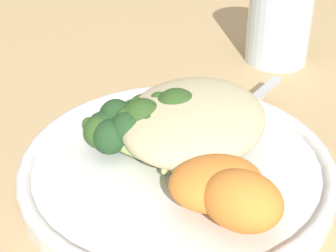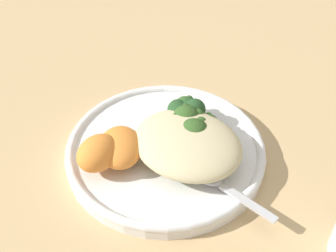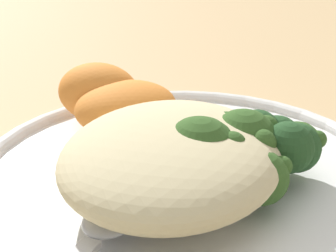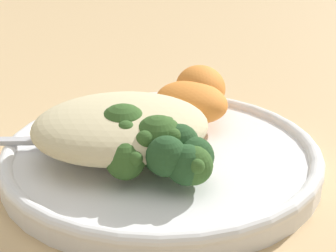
{
  "view_description": "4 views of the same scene",
  "coord_description": "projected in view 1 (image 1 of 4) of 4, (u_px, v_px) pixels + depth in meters",
  "views": [
    {
      "loc": [
        0.34,
        0.15,
        0.29
      ],
      "look_at": [
        0.01,
        -0.0,
        0.06
      ],
      "focal_mm": 60.0,
      "sensor_mm": 36.0,
      "label": 1
    },
    {
      "loc": [
        -0.23,
        0.36,
        0.45
      ],
      "look_at": [
        -0.0,
        -0.01,
        0.05
      ],
      "focal_mm": 50.0,
      "sensor_mm": 36.0,
      "label": 2
    },
    {
      "loc": [
        -0.29,
        -0.06,
        0.18
      ],
      "look_at": [
        0.02,
        0.01,
        0.04
      ],
      "focal_mm": 60.0,
      "sensor_mm": 36.0,
      "label": 3
    },
    {
      "loc": [
        -0.07,
        -0.4,
        0.22
      ],
      "look_at": [
        0.01,
        0.0,
        0.04
      ],
      "focal_mm": 60.0,
      "sensor_mm": 36.0,
      "label": 4
    }
  ],
  "objects": [
    {
      "name": "ground_plane",
      "position": [
        177.0,
        180.0,
        0.47
      ],
      "size": [
        4.0,
        4.0,
        0.0
      ],
      "primitive_type": "plane",
      "color": "tan"
    },
    {
      "name": "plate",
      "position": [
        182.0,
        170.0,
        0.46
      ],
      "size": [
        0.26,
        0.26,
        0.02
      ],
      "color": "white",
      "rests_on": "ground_plane"
    },
    {
      "name": "quinoa_mound",
      "position": [
        197.0,
        120.0,
        0.47
      ],
      "size": [
        0.14,
        0.12,
        0.04
      ],
      "primitive_type": "ellipsoid",
      "color": "beige",
      "rests_on": "plate"
    },
    {
      "name": "broccoli_stalk_0",
      "position": [
        222.0,
        133.0,
        0.46
      ],
      "size": [
        0.09,
        0.05,
        0.03
      ],
      "rotation": [
        0.0,
        0.0,
        2.71
      ],
      "color": "#ADC675",
      "rests_on": "plate"
    },
    {
      "name": "broccoli_stalk_1",
      "position": [
        196.0,
        122.0,
        0.47
      ],
      "size": [
        0.08,
        0.04,
        0.04
      ],
      "rotation": [
        0.0,
        0.0,
        3.2
      ],
      "color": "#ADC675",
      "rests_on": "plate"
    },
    {
      "name": "broccoli_stalk_2",
      "position": [
        177.0,
        117.0,
        0.47
      ],
      "size": [
        0.09,
        0.06,
        0.04
      ],
      "rotation": [
        0.0,
        0.0,
        3.57
      ],
      "color": "#ADC675",
      "rests_on": "plate"
    },
    {
      "name": "broccoli_stalk_3",
      "position": [
        153.0,
        124.0,
        0.48
      ],
      "size": [
        0.08,
        0.09,
        0.03
      ],
      "rotation": [
        0.0,
        0.0,
        3.99
      ],
      "color": "#ADC675",
      "rests_on": "plate"
    },
    {
      "name": "broccoli_stalk_4",
      "position": [
        147.0,
        127.0,
        0.46
      ],
      "size": [
        0.06,
        0.08,
        0.04
      ],
      "rotation": [
        0.0,
        0.0,
        4.23
      ],
      "color": "#ADC675",
      "rests_on": "plate"
    },
    {
      "name": "broccoli_stalk_5",
      "position": [
        128.0,
        143.0,
        0.46
      ],
      "size": [
        0.03,
        0.12,
        0.03
      ],
      "rotation": [
        0.0,
        0.0,
        4.68
      ],
      "color": "#ADC675",
      "rests_on": "plate"
    },
    {
      "name": "sweet_potato_chunk_0",
      "position": [
        216.0,
        183.0,
        0.4
      ],
      "size": [
        0.09,
        0.09,
        0.03
      ],
      "primitive_type": "ellipsoid",
      "rotation": [
        0.0,
        0.0,
        5.35
      ],
      "color": "orange",
      "rests_on": "plate"
    },
    {
      "name": "sweet_potato_chunk_1",
      "position": [
        242.0,
        201.0,
        0.38
      ],
      "size": [
        0.05,
        0.06,
        0.04
      ],
      "primitive_type": "ellipsoid",
      "rotation": [
        0.0,
        0.0,
        4.62
      ],
      "color": "orange",
      "rests_on": "plate"
    },
    {
      "name": "kale_tuft",
      "position": [
        118.0,
        127.0,
        0.46
      ],
      "size": [
        0.05,
        0.05,
        0.04
      ],
      "color": "#234723",
      "rests_on": "plate"
    },
    {
      "name": "spoon",
      "position": [
        239.0,
        111.0,
        0.51
      ],
      "size": [
        0.12,
        0.04,
        0.01
      ],
      "rotation": [
        0.0,
        0.0,
        2.97
      ],
      "color": "#B7B7BC",
      "rests_on": "plate"
    },
    {
      "name": "water_glass",
      "position": [
        280.0,
        19.0,
        0.63
      ],
      "size": [
        0.07,
        0.07,
        0.1
      ],
      "primitive_type": "cylinder",
      "color": "silver",
      "rests_on": "ground_plane"
    }
  ]
}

